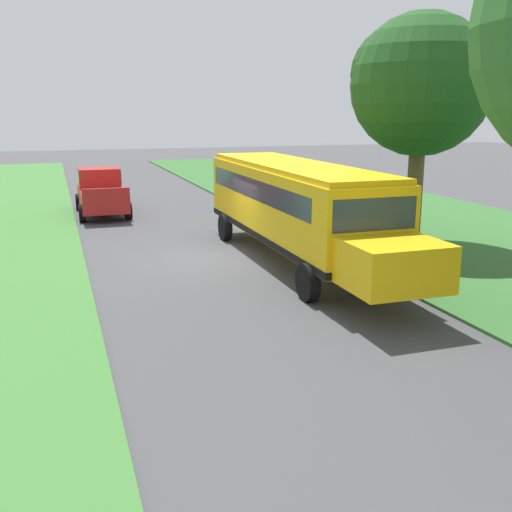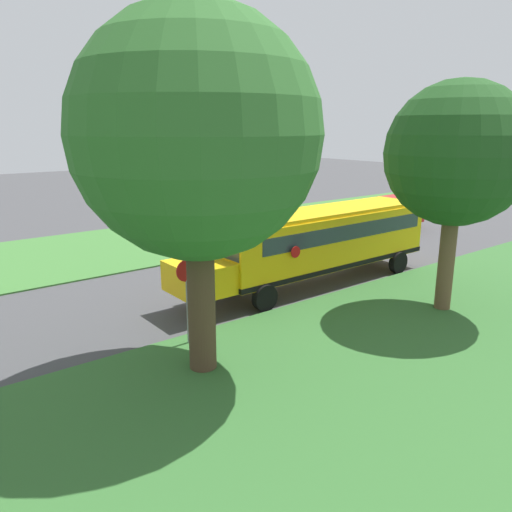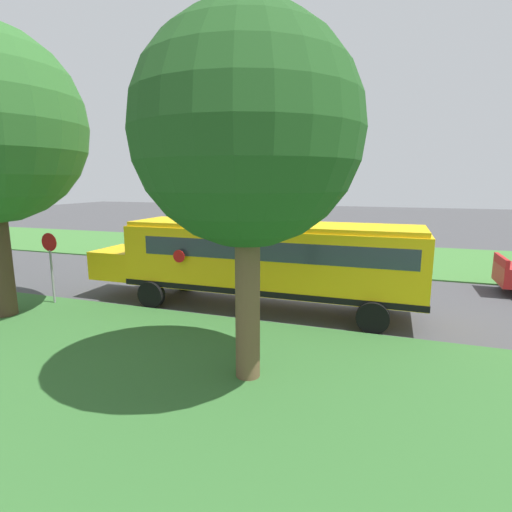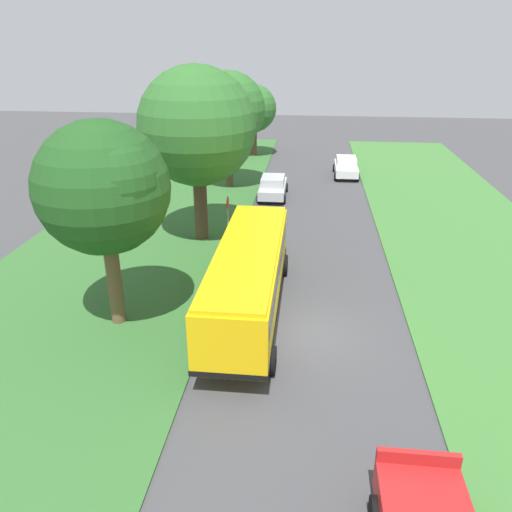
% 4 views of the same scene
% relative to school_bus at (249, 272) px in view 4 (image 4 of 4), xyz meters
% --- Properties ---
extents(ground_plane, '(120.00, 120.00, 0.00)m').
position_rel_school_bus_xyz_m(ground_plane, '(2.49, -1.40, -1.92)').
color(ground_plane, '#424244').
extents(grass_verge, '(12.00, 80.00, 0.08)m').
position_rel_school_bus_xyz_m(grass_verge, '(-7.51, -1.40, -1.88)').
color(grass_verge, '#33662D').
rests_on(grass_verge, ground).
extents(school_bus, '(2.84, 12.42, 3.16)m').
position_rel_school_bus_xyz_m(school_bus, '(0.00, 0.00, 0.00)').
color(school_bus, yellow).
rests_on(school_bus, ground).
extents(car_silver_nearest, '(2.02, 4.40, 1.56)m').
position_rel_school_bus_xyz_m(car_silver_nearest, '(-0.31, 16.70, -1.05)').
color(car_silver_nearest, '#B7B7BC').
rests_on(car_silver_nearest, ground).
extents(car_white_middle, '(2.02, 4.40, 1.56)m').
position_rel_school_bus_xyz_m(car_white_middle, '(5.29, 23.47, -1.05)').
color(car_white_middle, silver).
rests_on(car_white_middle, ground).
extents(oak_tree_beside_bus, '(4.95, 4.95, 8.14)m').
position_rel_school_bus_xyz_m(oak_tree_beside_bus, '(-5.04, -1.42, 3.80)').
color(oak_tree_beside_bus, brown).
rests_on(oak_tree_beside_bus, ground).
extents(oak_tree_roadside_mid, '(6.29, 6.29, 9.52)m').
position_rel_school_bus_xyz_m(oak_tree_roadside_mid, '(-3.81, 8.13, 4.43)').
color(oak_tree_roadside_mid, '#4C3826').
rests_on(oak_tree_roadside_mid, ground).
extents(oak_tree_far_end, '(5.43, 5.43, 8.60)m').
position_rel_school_bus_xyz_m(oak_tree_far_end, '(-3.74, 19.01, 3.93)').
color(oak_tree_far_end, '#4C3826').
rests_on(oak_tree_far_end, ground).
extents(oak_tree_across_road, '(4.41, 4.41, 6.73)m').
position_rel_school_bus_xyz_m(oak_tree_across_road, '(-3.23, 30.22, 2.52)').
color(oak_tree_across_road, '#4C3826').
rests_on(oak_tree_across_road, ground).
extents(stop_sign, '(0.08, 0.68, 2.74)m').
position_rel_school_bus_xyz_m(stop_sign, '(-2.11, 7.62, -0.19)').
color(stop_sign, gray).
rests_on(stop_sign, ground).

